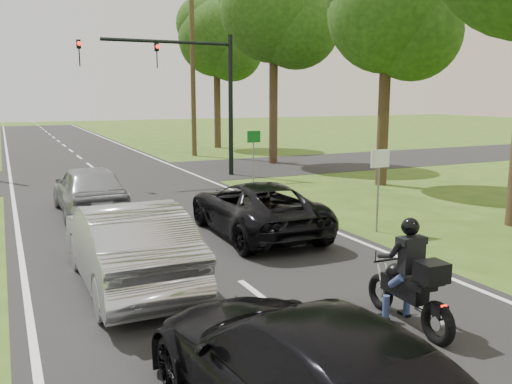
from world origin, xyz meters
The scene contains 15 objects.
ground centered at (0.00, 0.00, 0.00)m, with size 140.00×140.00×0.00m, color #355317.
road centered at (0.00, 10.00, 0.01)m, with size 8.00×100.00×0.01m, color black.
cross_road centered at (0.00, 16.00, 0.01)m, with size 60.00×7.00×0.01m, color black.
motorcycle_rider centered at (1.51, -1.95, 0.67)m, with size 0.56×1.98×1.71m.
dark_suv centered at (1.75, 4.10, 0.68)m, with size 2.22×4.82×1.34m, color black.
silver_sedan centered at (-1.95, 1.65, 0.80)m, with size 1.66×4.76×1.57m, color #AEAEB3.
silver_suv centered at (-1.68, 8.26, 0.76)m, with size 1.76×4.37×1.49m, color #A0A1A8.
dark_car_behind centered at (-1.30, -3.66, 0.72)m, with size 1.98×4.86×1.41m, color black.
traffic_signal centered at (3.34, 14.00, 4.14)m, with size 6.38×0.44×6.00m.
utility_pole_far centered at (6.20, 22.00, 5.08)m, with size 1.60×0.28×10.00m.
sign_white centered at (4.70, 2.98, 1.60)m, with size 0.55×0.07×2.12m.
sign_green centered at (4.90, 10.98, 1.60)m, with size 0.55×0.07×2.12m.
tree_row_c centered at (9.75, 8.80, 6.23)m, with size 4.80×4.65×8.76m.
tree_row_d centered at (9.10, 16.76, 7.43)m, with size 5.76×5.58×10.45m.
tree_row_e centered at (9.48, 25.78, 6.83)m, with size 5.28×5.12×9.61m.
Camera 1 is at (-3.88, -7.97, 3.47)m, focal length 38.00 mm.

